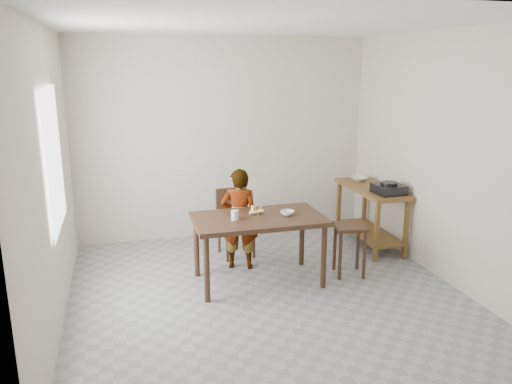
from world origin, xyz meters
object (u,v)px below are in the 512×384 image
object	(u,v)px
dining_table	(258,250)
prep_counter	(370,216)
child	(239,219)
stool	(349,250)
dining_chair	(236,223)

from	to	relation	value
dining_table	prep_counter	size ratio (longest dim) A/B	1.17
child	stool	xyz separation A→B (m)	(1.15, -0.53, -0.30)
dining_table	stool	size ratio (longest dim) A/B	2.38
child	dining_table	bearing A→B (deg)	121.51
prep_counter	child	world-z (taller)	child
prep_counter	dining_chair	size ratio (longest dim) A/B	1.44
dining_chair	stool	world-z (taller)	dining_chair
child	stool	size ratio (longest dim) A/B	2.03
prep_counter	stool	distance (m)	1.04
dining_chair	dining_table	bearing A→B (deg)	-91.96
prep_counter	child	distance (m)	1.85
dining_table	prep_counter	distance (m)	1.86
stool	prep_counter	bearing A→B (deg)	49.46
prep_counter	stool	bearing A→B (deg)	-130.54
dining_table	dining_chair	size ratio (longest dim) A/B	1.68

